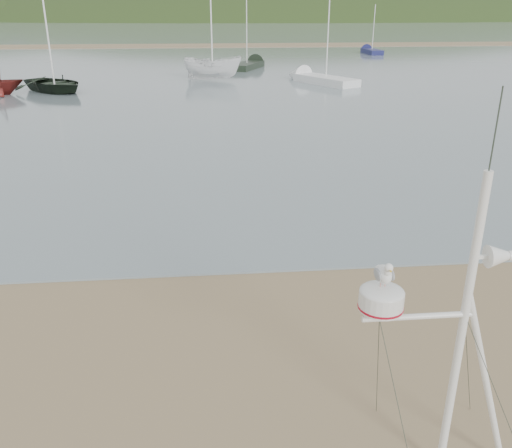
{
  "coord_description": "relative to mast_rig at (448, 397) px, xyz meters",
  "views": [
    {
      "loc": [
        1.15,
        -5.89,
        5.14
      ],
      "look_at": [
        1.81,
        1.0,
        2.32
      ],
      "focal_mm": 38.0,
      "sensor_mm": 36.0,
      "label": 1
    }
  ],
  "objects": [
    {
      "name": "boat_white",
      "position": [
        -1.88,
        36.08,
        1.15
      ],
      "size": [
        2.13,
        2.1,
        4.37
      ],
      "primitive_type": "imported",
      "rotation": [
        0.0,
        0.0,
        1.24
      ],
      "color": "white",
      "rests_on": "water"
    },
    {
      "name": "sailboat_dark_mid",
      "position": [
        1.85,
        44.54,
        -0.78
      ],
      "size": [
        4.09,
        6.57,
        6.47
      ],
      "color": "black",
      "rests_on": "ground"
    },
    {
      "name": "ground",
      "position": [
        -3.75,
        1.26,
        -1.08
      ],
      "size": [
        560.0,
        560.0,
        0.0
      ],
      "primitive_type": "plane",
      "color": "#7F6849",
      "rests_on": "ground"
    },
    {
      "name": "boat_dark",
      "position": [
        -11.86,
        31.02,
        1.43
      ],
      "size": [
        3.17,
        3.26,
        4.94
      ],
      "primitive_type": "imported",
      "rotation": [
        0.0,
        0.0,
        0.81
      ],
      "color": "black",
      "rests_on": "water"
    },
    {
      "name": "mast_rig",
      "position": [
        0.0,
        0.0,
        0.0
      ],
      "size": [
        1.99,
        2.12,
        4.48
      ],
      "color": "white",
      "rests_on": "ground"
    },
    {
      "name": "far_cottages",
      "position": [
        -0.75,
        197.26,
        2.92
      ],
      "size": [
        294.4,
        6.3,
        8.0
      ],
      "color": "beige",
      "rests_on": "ground"
    },
    {
      "name": "sailboat_white_near",
      "position": [
        4.99,
        34.6,
        -0.78
      ],
      "size": [
        4.74,
        6.74,
        6.76
      ],
      "color": "white",
      "rests_on": "ground"
    },
    {
      "name": "sandbar",
      "position": [
        -3.75,
        71.26,
        -1.01
      ],
      "size": [
        560.0,
        7.0,
        0.07
      ],
      "primitive_type": "cube",
      "color": "#7F6849",
      "rests_on": "water"
    },
    {
      "name": "sailboat_blue_far",
      "position": [
        16.18,
        58.02,
        -0.78
      ],
      "size": [
        1.46,
        5.55,
        5.54
      ],
      "color": "#16194D",
      "rests_on": "ground"
    },
    {
      "name": "water",
      "position": [
        -3.75,
        133.26,
        -1.06
      ],
      "size": [
        560.0,
        256.0,
        0.04
      ],
      "primitive_type": "cube",
      "color": "slate",
      "rests_on": "ground"
    },
    {
      "name": "hill_ridge",
      "position": [
        14.77,
        236.26,
        -20.78
      ],
      "size": [
        620.0,
        180.0,
        80.0
      ],
      "color": "#213315",
      "rests_on": "ground"
    }
  ]
}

